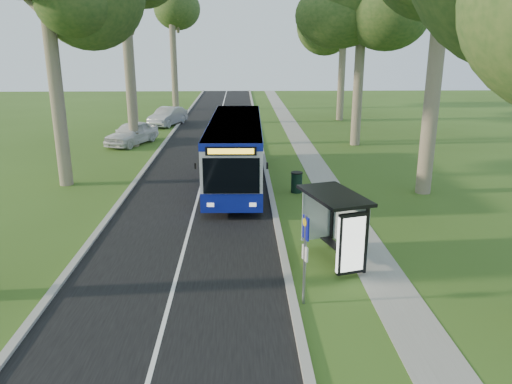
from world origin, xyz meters
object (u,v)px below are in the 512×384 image
bus_stop_sign (305,250)px  car_silver (168,116)px  bus_shelter (340,218)px  car_white (132,133)px  bus (236,150)px  litter_bin (297,182)px

bus_stop_sign → car_silver: bus_stop_sign is taller
bus_shelter → car_white: size_ratio=0.64×
bus_stop_sign → car_silver: 32.92m
car_silver → bus_stop_sign: bearing=-56.6°
car_silver → bus: bearing=-52.8°
litter_bin → car_silver: (-9.18, 20.97, 0.28)m
litter_bin → car_white: bearing=130.5°
bus → bus_shelter: 11.08m
bus → litter_bin: bus is taller
bus_shelter → litter_bin: size_ratio=3.01×
bus → bus_shelter: bus is taller
bus_stop_sign → bus_shelter: bus_stop_sign is taller
car_silver → car_white: bearing=-80.2°
litter_bin → car_silver: size_ratio=0.21×
bus_shelter → litter_bin: bus_shelter is taller
bus → car_silver: size_ratio=2.55×
bus_stop_sign → litter_bin: (0.99, 10.90, -1.13)m
car_white → bus: bearing=-31.0°
bus → litter_bin: size_ratio=12.05×
bus → car_white: bus is taller
bus_shelter → car_silver: (-9.62, 29.44, -0.87)m
bus_shelter → litter_bin: (-0.44, 8.47, -1.15)m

